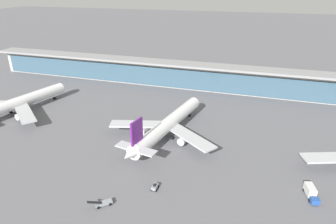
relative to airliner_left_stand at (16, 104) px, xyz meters
name	(u,v)px	position (x,y,z in m)	size (l,w,h in m)	color
ground_plane	(155,146)	(73.42, -8.68, -5.10)	(1200.00, 1200.00, 0.00)	slate
airliner_left_stand	(16,104)	(0.00, 0.00, 0.00)	(45.58, 60.20, 16.19)	white
airliner_centre_stand	(167,125)	(75.43, 0.63, 0.00)	(46.01, 60.53, 16.19)	white
service_truck_near_nose_grey	(103,203)	(70.70, -43.70, -4.29)	(5.97, 5.55, 2.70)	gray
service_truck_under_wing_blue	(311,192)	(126.61, -21.88, -3.41)	(3.89, 7.63, 3.10)	#234C9E
service_truck_by_tail_grey	(155,187)	(82.16, -32.59, -4.22)	(1.71, 2.86, 2.05)	gray
terminal_building	(196,76)	(73.42, 61.70, 2.77)	(272.99, 12.80, 15.20)	beige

